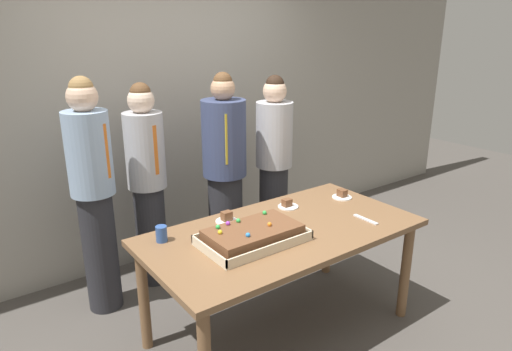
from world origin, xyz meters
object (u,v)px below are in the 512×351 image
Objects in this scene: person_far_right_suit at (225,174)px; cake_server_utensil at (366,219)px; person_striped_tie_right at (147,182)px; person_green_shirt_behind at (94,193)px; plated_slice_near_left at (342,195)px; plated_slice_far_left at (288,205)px; drink_cup_nearest at (161,234)px; party_table at (283,241)px; sheet_cake at (253,235)px; person_serving_front at (274,167)px; plated_slice_near_right at (227,219)px.

cake_server_utensil is at bearing 42.20° from person_far_right_suit.
person_green_shirt_behind is at bearing -81.95° from person_striped_tie_right.
plated_slice_near_left is 0.97m from person_far_right_suit.
drink_cup_nearest reaches higher than plated_slice_far_left.
person_striped_tie_right is at bearing 71.75° from drink_cup_nearest.
party_table is at bearing -134.79° from plated_slice_far_left.
person_far_right_suit is (-0.58, 0.77, 0.08)m from plated_slice_near_left.
sheet_cake is 0.37× the size of person_green_shirt_behind.
plated_slice_far_left is at bearing 13.75° from person_serving_front.
cake_server_utensil is at bearing -60.12° from plated_slice_far_left.
drink_cup_nearest reaches higher than cake_server_utensil.
person_serving_front is at bearing 54.66° from person_green_shirt_behind.
party_table is at bearing -23.29° from drink_cup_nearest.
plated_slice_near_left is (0.73, 0.17, 0.11)m from party_table.
plated_slice_far_left is 1.50× the size of drink_cup_nearest.
party_table is 0.30m from sheet_cake.
person_far_right_suit is at bearing 66.61° from sheet_cake.
person_far_right_suit reaches higher than sheet_cake.
person_green_shirt_behind reaches higher than person_serving_front.
cake_server_utensil is 1.69m from person_striped_tie_right.
sheet_cake is 0.62m from plated_slice_far_left.
plated_slice_near_right is 1.00× the size of plated_slice_far_left.
plated_slice_far_left is at bearing 26.66° from person_green_shirt_behind.
sheet_cake is 0.39× the size of person_serving_front.
plated_slice_near_right is 0.95m from cake_server_utensil.
plated_slice_near_left reaches higher than party_table.
person_serving_front is 0.97× the size of person_far_right_suit.
person_far_right_suit reaches higher than cake_server_utensil.
person_far_right_suit reaches higher than plated_slice_far_left.
drink_cup_nearest is at bearing -22.38° from person_serving_front.
party_table is 1.07× the size of person_far_right_suit.
person_serving_front is at bearing 68.45° from person_striped_tie_right.
person_serving_front reaches higher than plated_slice_near_right.
plated_slice_far_left is 0.57m from cake_server_utensil.
party_table is 12.11× the size of plated_slice_far_left.
party_table is 12.11× the size of plated_slice_near_right.
drink_cup_nearest is (-0.71, 0.31, 0.14)m from party_table.
person_serving_front is (0.90, 0.93, 0.05)m from sheet_cake.
cake_server_utensil is (0.78, -0.54, -0.02)m from plated_slice_near_right.
person_striped_tie_right is (-0.99, 1.37, 0.09)m from cake_server_utensil.
person_far_right_suit is at bearing 126.90° from plated_slice_near_left.
plated_slice_far_left is 1.13m from person_striped_tie_right.
plated_slice_near_right is (-0.96, 0.15, 0.00)m from plated_slice_near_left.
plated_slice_near_right is 0.86m from person_striped_tie_right.
person_striped_tie_right is at bearing 140.16° from plated_slice_near_left.
cake_server_utensil is 0.12× the size of person_far_right_suit.
person_green_shirt_behind reaches higher than cake_server_utensil.
person_far_right_suit is (-0.40, 1.16, 0.10)m from cake_server_utensil.
plated_slice_near_left is at bearing -5.32° from drink_cup_nearest.
sheet_cake is 0.36m from plated_slice_near_right.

